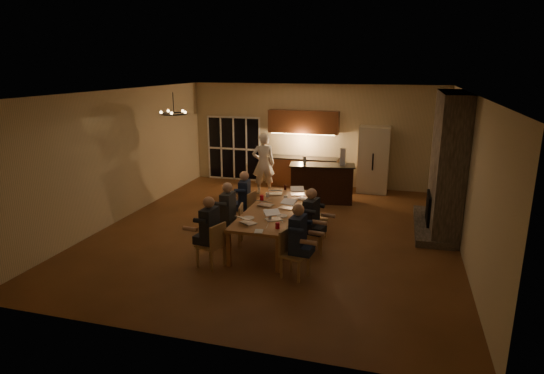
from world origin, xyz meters
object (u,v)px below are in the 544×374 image
(mug_front, at_px, (266,212))
(mug_back, at_px, (268,195))
(person_left_near, at_px, (210,231))
(laptop_b, at_px, (274,214))
(bar_bottle, at_px, (305,160))
(laptop_d, at_px, (286,203))
(can_cola, at_px, (285,187))
(can_silver, at_px, (270,215))
(dining_table, at_px, (275,224))
(mug_mid, at_px, (285,198))
(person_left_far, at_px, (245,200))
(chair_left_far, at_px, (244,210))
(bar_island, at_px, (322,183))
(chair_right_far, at_px, (318,216))
(plate_near, at_px, (282,216))
(bar_blender, at_px, (343,157))
(chair_right_mid, at_px, (312,232))
(plate_left, at_px, (248,218))
(laptop_a, at_px, (248,218))
(person_left_mid, at_px, (228,214))
(plate_far, at_px, (303,199))
(chair_left_near, at_px, (211,245))
(redcup_near, at_px, (278,226))
(refrigerator, at_px, (374,160))
(laptop_f, at_px, (298,190))
(laptop_c, at_px, (266,200))
(redcup_mid, at_px, (262,198))
(person_right_near, at_px, (298,240))
(standing_person, at_px, (264,164))
(person_right_mid, at_px, (311,221))
(chandelier, at_px, (174,114))

(mug_front, relative_size, mug_back, 1.00)
(person_left_near, relative_size, laptop_b, 4.31)
(laptop_b, distance_m, bar_bottle, 3.80)
(laptop_d, bearing_deg, can_cola, 119.12)
(can_silver, distance_m, bar_bottle, 3.70)
(dining_table, xyz_separation_m, mug_mid, (0.08, 0.63, 0.43))
(person_left_far, xyz_separation_m, mug_back, (0.51, 0.19, 0.11))
(can_cola, bearing_deg, can_silver, -83.90)
(chair_left_far, xyz_separation_m, can_silver, (1.00, -1.25, 0.37))
(can_cola, bearing_deg, bar_bottle, 83.82)
(bar_island, relative_size, chair_left_far, 2.03)
(bar_island, xyz_separation_m, chair_right_far, (0.35, -2.58, -0.10))
(plate_near, height_order, bar_bottle, bar_bottle)
(mug_back, relative_size, bar_blender, 0.21)
(chair_right_mid, relative_size, plate_left, 3.67)
(chair_right_far, height_order, laptop_a, laptop_a)
(chair_left_far, xyz_separation_m, laptop_a, (0.67, -1.69, 0.42))
(person_left_mid, height_order, plate_far, person_left_mid)
(mug_mid, bearing_deg, chair_left_far, -177.17)
(chair_right_far, distance_m, mug_back, 1.30)
(chair_left_near, xyz_separation_m, redcup_near, (1.22, 0.40, 0.37))
(refrigerator, distance_m, laptop_f, 3.85)
(laptop_c, distance_m, redcup_mid, 0.40)
(bar_bottle, bearing_deg, person_right_near, -79.51)
(standing_person, bearing_deg, laptop_f, 101.09)
(plate_left, bearing_deg, mug_front, 54.88)
(redcup_near, height_order, can_cola, same)
(chair_left_far, height_order, can_cola, chair_left_far)
(laptop_b, relative_size, plate_left, 1.32)
(person_right_mid, bearing_deg, chandelier, 96.53)
(person_left_far, bearing_deg, person_right_mid, 51.63)
(chair_left_far, xyz_separation_m, laptop_c, (0.67, -0.47, 0.42))
(person_left_near, bearing_deg, plate_far, 158.10)
(person_left_near, relative_size, mug_mid, 13.80)
(dining_table, xyz_separation_m, mug_back, (-0.39, 0.76, 0.43))
(refrigerator, xyz_separation_m, redcup_near, (-1.40, -5.89, -0.19))
(chair_right_far, relative_size, mug_mid, 8.90)
(person_left_far, height_order, bar_bottle, person_left_far)
(person_left_mid, bearing_deg, dining_table, 119.03)
(bar_island, bearing_deg, plate_far, -99.79)
(laptop_f, bearing_deg, chair_left_near, -129.74)
(person_right_near, height_order, plate_left, person_right_near)
(chair_left_far, relative_size, chair_right_mid, 1.00)
(person_right_mid, distance_m, laptop_b, 0.79)
(person_right_mid, xyz_separation_m, laptop_a, (-1.14, -0.62, 0.17))
(person_left_mid, xyz_separation_m, can_cola, (0.76, 1.98, 0.12))
(dining_table, relative_size, laptop_b, 10.06)
(chandelier, height_order, mug_front, chandelier)
(redcup_near, relative_size, can_silver, 1.00)
(laptop_a, height_order, can_cola, laptop_a)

